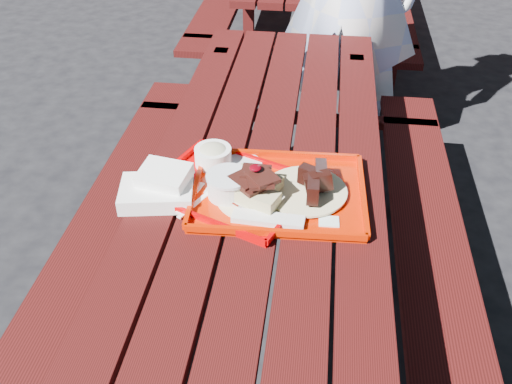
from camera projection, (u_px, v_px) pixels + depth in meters
ground at (261, 337)px, 2.20m from camera, size 60.00×60.00×0.00m
picnic_table_near at (262, 228)px, 1.86m from camera, size 1.41×2.40×0.75m
near_tray at (234, 180)px, 1.70m from camera, size 0.53×0.47×0.14m
far_tray at (276, 191)px, 1.67m from camera, size 0.52×0.42×0.08m
white_cloth at (159, 188)px, 1.66m from camera, size 0.23×0.19×0.09m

